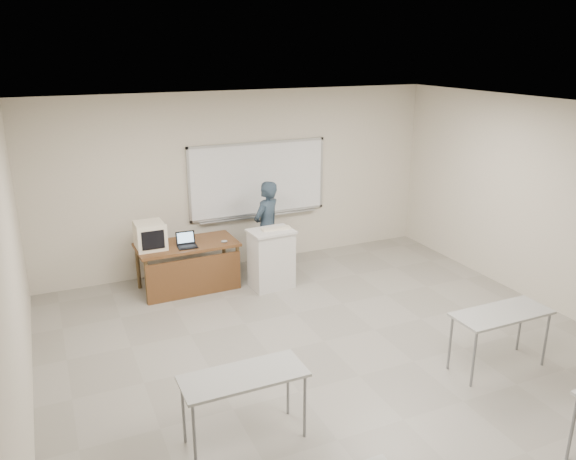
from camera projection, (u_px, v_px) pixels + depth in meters
name	position (u px, v px, depth m)	size (l,w,h in m)	color
floor	(359.00, 376.00, 6.58)	(7.00, 8.00, 0.01)	gray
whiteboard	(258.00, 180.00, 9.67)	(2.48, 0.10, 1.31)	white
student_desks	(437.00, 388.00, 5.20)	(4.40, 2.20, 0.73)	gray
instructor_desk	(189.00, 257.00, 8.71)	(1.55, 0.78, 0.75)	brown
podium	(271.00, 259.00, 8.88)	(0.68, 0.50, 0.95)	#B6B3AE
crt_monitor	(150.00, 235.00, 8.50)	(0.44, 0.49, 0.42)	beige
laptop	(187.00, 243.00, 8.61)	(0.29, 0.27, 0.22)	black
mouse	(224.00, 241.00, 8.78)	(0.10, 0.07, 0.04)	#999DA1
keyboard	(276.00, 229.00, 8.78)	(0.46, 0.15, 0.03)	beige
presenter	(267.00, 227.00, 9.39)	(0.58, 0.38, 1.58)	black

